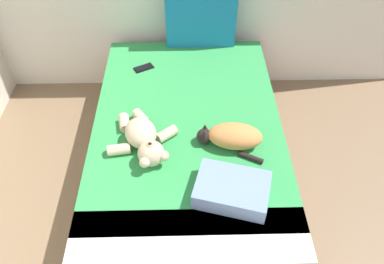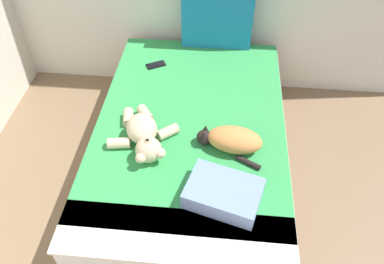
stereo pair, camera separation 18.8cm
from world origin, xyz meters
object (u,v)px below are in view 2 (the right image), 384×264
object	(u,v)px
teddy_bear	(144,135)
throw_pillow	(223,193)
patterned_cushion	(217,16)
bed	(191,147)
cell_phone	(156,65)
cat	(232,140)

from	to	relation	value
teddy_bear	throw_pillow	size ratio (longest dim) A/B	1.33
patterned_cushion	throw_pillow	world-z (taller)	patterned_cushion
throw_pillow	bed	bearing A→B (deg)	111.83
cell_phone	throw_pillow	bearing A→B (deg)	-64.53
bed	teddy_bear	world-z (taller)	teddy_bear
cell_phone	throw_pillow	size ratio (longest dim) A/B	0.41
patterned_cushion	cell_phone	size ratio (longest dim) A/B	3.40
bed	patterned_cushion	size ratio (longest dim) A/B	3.59
cat	cell_phone	distance (m)	1.01
patterned_cushion	cat	size ratio (longest dim) A/B	1.33
bed	throw_pillow	size ratio (longest dim) A/B	5.02
bed	teddy_bear	bearing A→B (deg)	-141.03
throw_pillow	cell_phone	bearing A→B (deg)	115.47
cat	teddy_bear	xyz separation A→B (m)	(-0.55, -0.01, 0.00)
teddy_bear	cell_phone	world-z (taller)	teddy_bear
cat	cell_phone	xyz separation A→B (m)	(-0.61, 0.81, -0.07)
patterned_cushion	cell_phone	world-z (taller)	patterned_cushion
teddy_bear	patterned_cushion	bearing A→B (deg)	71.12
bed	patterned_cushion	distance (m)	1.08
patterned_cushion	cat	bearing A→B (deg)	-82.43
patterned_cushion	cell_phone	distance (m)	0.62
bed	teddy_bear	distance (m)	0.48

